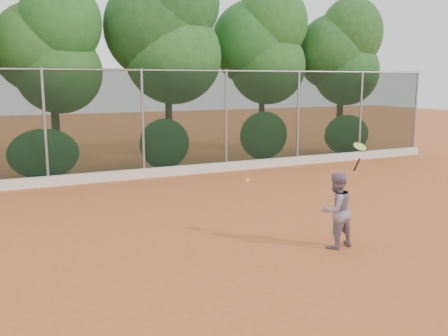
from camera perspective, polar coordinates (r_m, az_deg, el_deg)
name	(u,v)px	position (r m, az deg, el deg)	size (l,w,h in m)	color
ground	(245,236)	(10.29, 2.46, -7.75)	(80.00, 80.00, 0.00)	#BF5F2D
concrete_curb	(146,173)	(16.40, -8.92, -0.60)	(24.00, 0.20, 0.30)	silver
tennis_player	(336,210)	(9.65, 12.68, -4.72)	(0.70, 0.55, 1.45)	gray
chainlink_fence	(143,120)	(16.35, -9.27, 5.40)	(24.09, 0.09, 3.50)	black
foliage_backdrop	(108,43)	(18.11, -13.07, 13.77)	(23.70, 3.63, 7.55)	#49321C
tennis_racket	(360,149)	(9.61, 15.24, 2.14)	(0.31, 0.29, 0.57)	black
tennis_ball_in_flight	(247,180)	(9.09, 2.70, -1.41)	(0.07, 0.07, 0.07)	#E4F036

